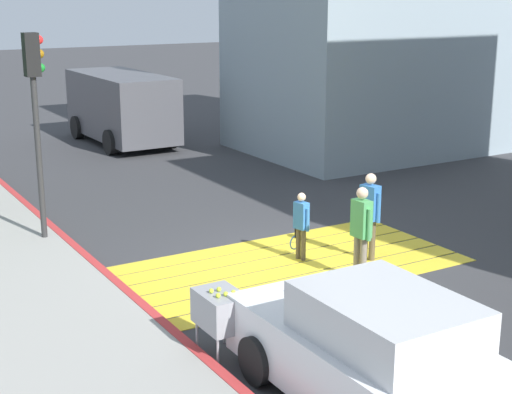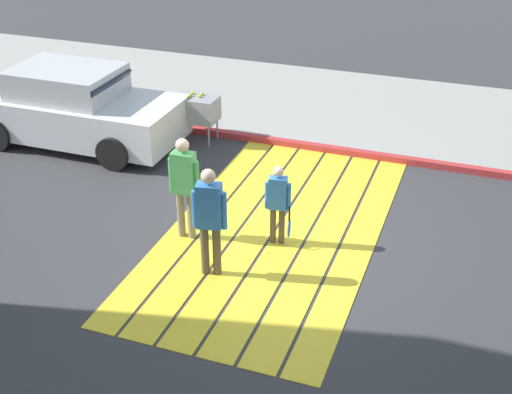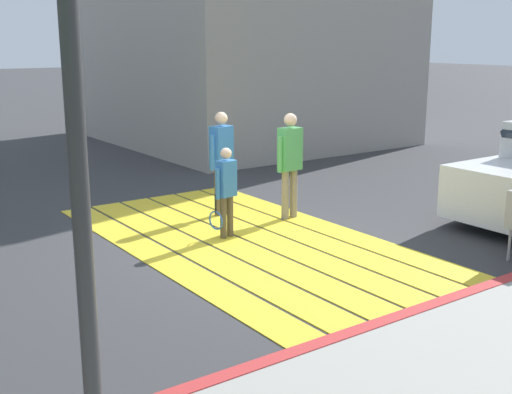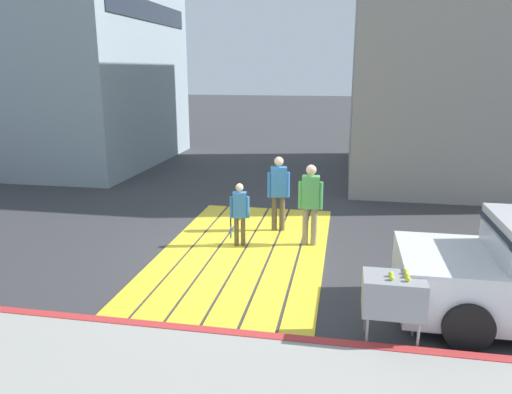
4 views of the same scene
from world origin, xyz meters
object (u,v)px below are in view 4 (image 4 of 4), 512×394
object	(u,v)px
pedestrian_adult_trailing	(310,199)
pedestrian_child_with_racket	(239,211)
pedestrian_adult_lead	(278,188)
tennis_ball_cart	(393,295)

from	to	relation	value
pedestrian_adult_trailing	pedestrian_child_with_racket	distance (m)	1.48
pedestrian_adult_lead	pedestrian_child_with_racket	distance (m)	1.33
pedestrian_adult_trailing	pedestrian_child_with_racket	world-z (taller)	pedestrian_adult_trailing
tennis_ball_cart	pedestrian_adult_trailing	xyz separation A→B (m)	(3.55, 1.37, 0.30)
tennis_ball_cart	pedestrian_child_with_racket	world-z (taller)	pedestrian_child_with_racket
pedestrian_adult_trailing	pedestrian_child_with_racket	xyz separation A→B (m)	(-0.32, 1.42, -0.24)
pedestrian_adult_lead	pedestrian_adult_trailing	distance (m)	1.12
tennis_ball_cart	pedestrian_child_with_racket	bearing A→B (deg)	40.80
tennis_ball_cart	pedestrian_adult_lead	bearing A→B (deg)	26.11
pedestrian_adult_lead	pedestrian_child_with_racket	size ratio (longest dim) A/B	1.28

